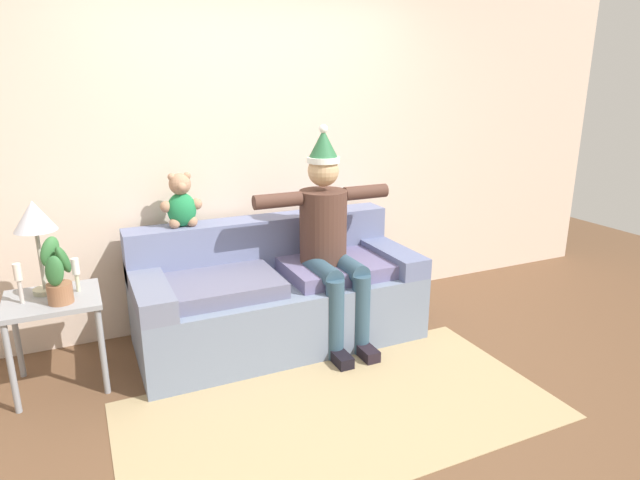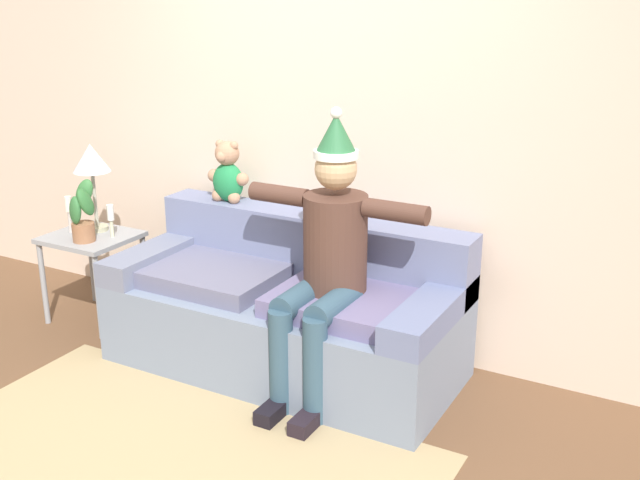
# 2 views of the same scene
# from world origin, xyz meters

# --- Properties ---
(ground_plane) EXTENTS (10.00, 10.00, 0.00)m
(ground_plane) POSITION_xyz_m (0.00, 0.00, 0.00)
(ground_plane) COLOR brown
(back_wall) EXTENTS (7.00, 0.10, 2.70)m
(back_wall) POSITION_xyz_m (0.00, 1.55, 1.35)
(back_wall) COLOR beige
(back_wall) RESTS_ON ground_plane
(couch) EXTENTS (2.00, 0.89, 0.85)m
(couch) POSITION_xyz_m (0.00, 1.02, 0.34)
(couch) COLOR slate
(couch) RESTS_ON ground_plane
(person_seated) EXTENTS (1.02, 0.77, 1.54)m
(person_seated) POSITION_xyz_m (0.34, 0.86, 0.79)
(person_seated) COLOR #4F3228
(person_seated) RESTS_ON ground_plane
(teddy_bear) EXTENTS (0.29, 0.17, 0.38)m
(teddy_bear) POSITION_xyz_m (-0.58, 1.30, 1.02)
(teddy_bear) COLOR #208247
(teddy_bear) RESTS_ON couch
(side_table) EXTENTS (0.54, 0.49, 0.59)m
(side_table) POSITION_xyz_m (-1.45, 0.96, 0.49)
(side_table) COLOR #91949B
(side_table) RESTS_ON ground_plane
(table_lamp) EXTENTS (0.24, 0.24, 0.58)m
(table_lamp) POSITION_xyz_m (-1.48, 1.06, 1.04)
(table_lamp) COLOR #AEAE8E
(table_lamp) RESTS_ON side_table
(potted_plant) EXTENTS (0.20, 0.21, 0.40)m
(potted_plant) POSITION_xyz_m (-1.39, 0.86, 0.76)
(potted_plant) COLOR #956242
(potted_plant) RESTS_ON side_table
(candle_tall) EXTENTS (0.04, 0.04, 0.24)m
(candle_tall) POSITION_xyz_m (-1.60, 0.94, 0.74)
(candle_tall) COLOR beige
(candle_tall) RESTS_ON side_table
(candle_short) EXTENTS (0.04, 0.04, 0.21)m
(candle_short) POSITION_xyz_m (-1.30, 1.00, 0.72)
(candle_short) COLOR beige
(candle_short) RESTS_ON side_table
(area_rug) EXTENTS (2.47, 1.29, 0.01)m
(area_rug) POSITION_xyz_m (0.00, -0.02, 0.00)
(area_rug) COLOR tan
(area_rug) RESTS_ON ground_plane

